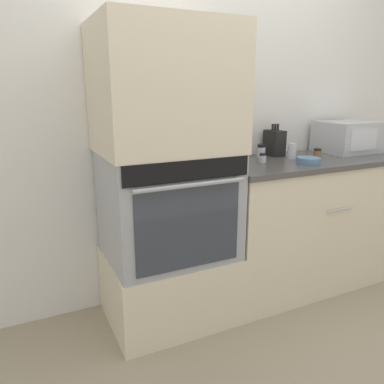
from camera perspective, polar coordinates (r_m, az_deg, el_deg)
The scene contains 13 objects.
ground_plane at distance 2.47m, azimuth 7.98°, elevation -19.36°, with size 12.00×12.00×0.00m, color gray.
wall_back at distance 2.58m, azimuth 1.13°, elevation 12.03°, with size 8.00×0.05×2.50m.
oven_cabinet_base at distance 2.43m, azimuth -3.52°, elevation -13.89°, with size 0.75×0.60×0.43m.
wall_oven at distance 2.22m, azimuth -3.71°, elevation -1.90°, with size 0.73×0.64×0.63m.
oven_cabinet_upper at distance 2.12m, azimuth -4.06°, elevation 15.39°, with size 0.75×0.60×0.69m.
counter_unit at distance 2.86m, azimuth 16.80°, elevation -4.27°, with size 1.42×0.63×0.94m.
microwave at distance 3.12m, azimuth 22.57°, elevation 7.78°, with size 0.42×0.35×0.23m.
knife_block at distance 2.78m, azimuth 12.44°, elevation 7.34°, with size 0.09×0.15×0.23m.
bowl at distance 2.53m, azimuth 17.32°, elevation 4.59°, with size 0.15×0.15×0.04m.
condiment_jar_near at distance 2.66m, azimuth 10.49°, elevation 6.12°, with size 0.06×0.06×0.10m.
condiment_jar_mid at distance 2.49m, azimuth 10.71°, elevation 5.10°, with size 0.05×0.05×0.06m.
condiment_jar_far at distance 2.67m, azimuth 15.00°, elevation 6.01°, with size 0.06×0.06×0.11m.
condiment_jar_back at distance 2.75m, azimuth 18.54°, elevation 5.60°, with size 0.06×0.06×0.07m.
Camera 1 is at (-1.16, -1.67, 1.39)m, focal length 35.00 mm.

